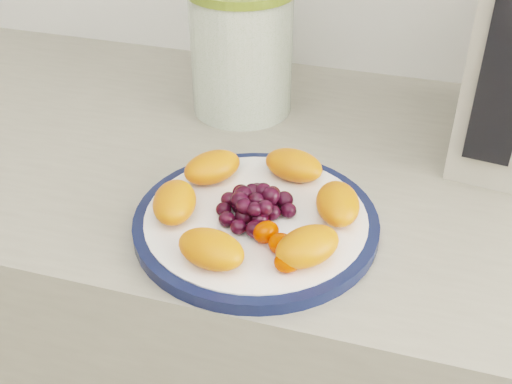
% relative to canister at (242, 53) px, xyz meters
% --- Properties ---
extents(plate_rim, '(0.28, 0.28, 0.01)m').
position_rel_canister_xyz_m(plate_rim, '(0.10, -0.28, -0.08)').
color(plate_rim, '#0D1637').
rests_on(plate_rim, counter).
extents(plate_face, '(0.25, 0.25, 0.02)m').
position_rel_canister_xyz_m(plate_face, '(0.10, -0.28, -0.08)').
color(plate_face, white).
rests_on(plate_face, counter).
extents(canister, '(0.19, 0.19, 0.18)m').
position_rel_canister_xyz_m(canister, '(0.00, 0.00, 0.00)').
color(canister, '#2F5A10').
rests_on(canister, counter).
extents(appliance_panel, '(0.06, 0.03, 0.23)m').
position_rel_canister_xyz_m(appliance_panel, '(0.35, -0.12, 0.07)').
color(appliance_panel, black).
rests_on(appliance_panel, appliance_body).
extents(fruit_plate, '(0.24, 0.24, 0.04)m').
position_rel_canister_xyz_m(fruit_plate, '(0.11, -0.28, -0.05)').
color(fruit_plate, '#DF5312').
rests_on(fruit_plate, plate_face).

